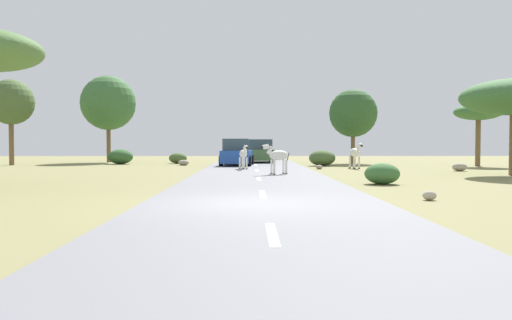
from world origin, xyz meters
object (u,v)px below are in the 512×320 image
(car_0, at_px, (260,152))
(bush_0, at_px, (178,158))
(tree_6, at_px, (11,103))
(rock_1, at_px, (383,169))
(bush_3, at_px, (120,157))
(rock_4, at_px, (460,167))
(bush_1, at_px, (322,158))
(zebra_0, at_px, (244,154))
(car_1, at_px, (237,153))
(zebra_2, at_px, (355,153))
(bush_2, at_px, (382,174))
(tree_3, at_px, (478,113))
(rock_2, at_px, (319,167))
(zebra_3, at_px, (277,156))
(tree_0, at_px, (353,113))
(rock_0, at_px, (183,163))
(tree_1, at_px, (108,103))
(rock_3, at_px, (430,196))

(car_0, height_order, bush_0, car_0)
(tree_6, bearing_deg, rock_1, -18.07)
(bush_3, distance_m, rock_4, 22.46)
(rock_1, xyz_separation_m, rock_4, (4.22, 0.25, 0.08))
(bush_1, height_order, bush_3, bush_3)
(zebra_0, relative_size, car_1, 0.33)
(bush_0, height_order, bush_3, bush_3)
(zebra_2, distance_m, bush_2, 11.11)
(car_0, relative_size, tree_6, 0.76)
(car_1, relative_size, tree_3, 1.09)
(car_1, xyz_separation_m, rock_2, (4.87, -3.79, -0.73))
(zebra_3, distance_m, car_1, 9.46)
(tree_3, bearing_deg, bush_3, 172.23)
(tree_0, distance_m, bush_0, 13.44)
(tree_0, relative_size, rock_2, 13.68)
(zebra_2, relative_size, bush_1, 0.94)
(car_1, xyz_separation_m, rock_0, (-3.66, 0.96, -0.66))
(rock_0, bearing_deg, rock_1, -31.57)
(tree_6, bearing_deg, bush_3, 12.60)
(bush_0, xyz_separation_m, bush_2, (10.18, -18.13, -0.01))
(bush_1, height_order, rock_2, bush_1)
(bush_0, distance_m, rock_4, 19.35)
(bush_2, relative_size, bush_3, 0.72)
(tree_1, relative_size, rock_2, 16.87)
(car_1, distance_m, tree_3, 16.01)
(bush_0, height_order, rock_2, bush_0)
(zebra_0, distance_m, bush_3, 11.82)
(tree_3, height_order, rock_3, tree_3)
(bush_3, bearing_deg, bush_0, 13.40)
(tree_6, distance_m, bush_0, 11.91)
(rock_0, xyz_separation_m, rock_2, (8.53, -4.75, -0.07))
(zebra_2, xyz_separation_m, bush_1, (-1.48, 3.24, -0.41))
(tree_0, height_order, tree_3, tree_0)
(rock_3, bearing_deg, tree_1, 121.80)
(zebra_2, height_order, tree_1, tree_1)
(zebra_2, distance_m, tree_6, 23.27)
(bush_2, distance_m, rock_1, 8.30)
(zebra_0, relative_size, zebra_2, 0.89)
(tree_0, xyz_separation_m, rock_3, (-2.95, -23.33, -3.60))
(bush_2, bearing_deg, rock_1, 74.42)
(car_0, xyz_separation_m, tree_6, (-17.08, -3.54, 3.43))
(car_1, height_order, bush_3, car_1)
(car_0, relative_size, rock_4, 5.50)
(zebra_2, relative_size, bush_2, 1.28)
(zebra_0, height_order, tree_3, tree_3)
(car_0, xyz_separation_m, rock_4, (10.52, -10.92, -0.63))
(tree_3, bearing_deg, rock_3, -118.44)
(rock_0, relative_size, rock_1, 1.42)
(tree_1, bearing_deg, tree_0, -7.01)
(zebra_0, relative_size, tree_1, 0.21)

